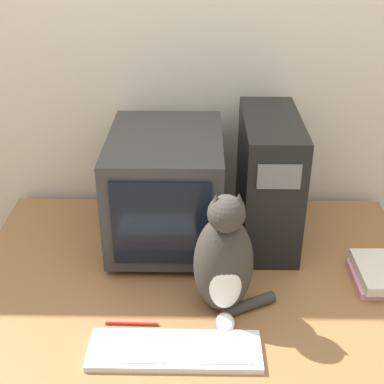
# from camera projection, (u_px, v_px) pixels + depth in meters

# --- Properties ---
(wall_back) EXTENTS (7.00, 0.05, 2.50)m
(wall_back) POSITION_uv_depth(u_px,v_px,m) (199.00, 62.00, 1.94)
(wall_back) COLOR beige
(wall_back) RESTS_ON ground_plane
(desk) EXTENTS (1.44, 0.95, 0.71)m
(desk) POSITION_uv_depth(u_px,v_px,m) (197.00, 352.00, 1.90)
(desk) COLOR olive
(desk) RESTS_ON ground_plane
(crt_monitor) EXTENTS (0.37, 0.49, 0.39)m
(crt_monitor) POSITION_uv_depth(u_px,v_px,m) (166.00, 188.00, 1.81)
(crt_monitor) COLOR #333333
(crt_monitor) RESTS_ON desk
(computer_tower) EXTENTS (0.19, 0.44, 0.44)m
(computer_tower) POSITION_uv_depth(u_px,v_px,m) (268.00, 179.00, 1.82)
(computer_tower) COLOR black
(computer_tower) RESTS_ON desk
(keyboard) EXTENTS (0.46, 0.14, 0.02)m
(keyboard) POSITION_uv_depth(u_px,v_px,m) (175.00, 350.00, 1.41)
(keyboard) COLOR silver
(keyboard) RESTS_ON desk
(cat) EXTENTS (0.25, 0.21, 0.40)m
(cat) POSITION_uv_depth(u_px,v_px,m) (224.00, 262.00, 1.49)
(cat) COLOR #38332D
(cat) RESTS_ON desk
(book_stack) EXTENTS (0.13, 0.21, 0.05)m
(book_stack) POSITION_uv_depth(u_px,v_px,m) (375.00, 274.00, 1.67)
(book_stack) COLOR pink
(book_stack) RESTS_ON desk
(pen) EXTENTS (0.15, 0.01, 0.01)m
(pen) POSITION_uv_depth(u_px,v_px,m) (132.00, 324.00, 1.51)
(pen) COLOR maroon
(pen) RESTS_ON desk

